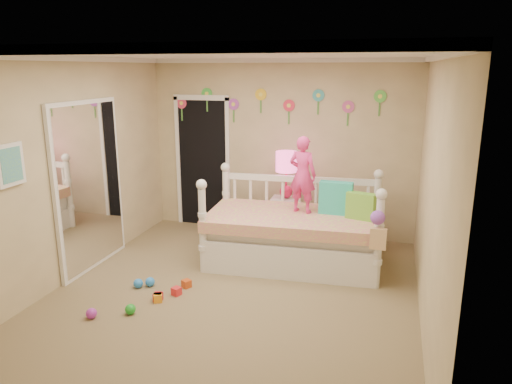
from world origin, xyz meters
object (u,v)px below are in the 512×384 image
(child, at_px, (303,175))
(nightstand, at_px, (286,220))
(daybed, at_px, (293,219))
(table_lamp, at_px, (286,167))

(child, relative_size, nightstand, 1.48)
(daybed, height_order, child, child)
(daybed, distance_m, nightstand, 0.81)
(nightstand, relative_size, table_lamp, 0.99)
(nightstand, xyz_separation_m, table_lamp, (0.00, 0.00, 0.78))
(child, xyz_separation_m, nightstand, (-0.35, 0.61, -0.83))
(daybed, height_order, table_lamp, table_lamp)
(child, height_order, table_lamp, child)
(nightstand, distance_m, table_lamp, 0.78)
(daybed, distance_m, child, 0.58)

